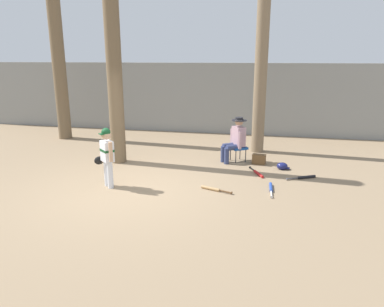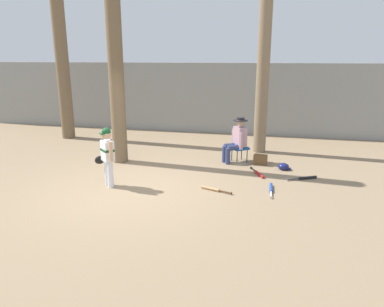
{
  "view_description": "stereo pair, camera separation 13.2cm",
  "coord_description": "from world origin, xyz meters",
  "views": [
    {
      "loc": [
        2.8,
        -6.7,
        2.73
      ],
      "look_at": [
        1.25,
        0.49,
        0.75
      ],
      "focal_mm": 33.55,
      "sensor_mm": 36.0,
      "label": 1
    },
    {
      "loc": [
        2.93,
        -6.67,
        2.73
      ],
      "look_at": [
        1.25,
        0.49,
        0.75
      ],
      "focal_mm": 33.55,
      "sensor_mm": 36.0,
      "label": 2
    }
  ],
  "objects": [
    {
      "name": "tree_near_player",
      "position": [
        -1.08,
        1.96,
        2.79
      ],
      "size": [
        0.66,
        0.66,
        6.31
      ],
      "color": "brown",
      "rests_on": "ground"
    },
    {
      "name": "tree_behind_spectator",
      "position": [
        2.51,
        3.87,
        2.79
      ],
      "size": [
        0.51,
        0.51,
        6.09
      ],
      "color": "#7F6B51",
      "rests_on": "ground"
    },
    {
      "name": "young_ballplayer",
      "position": [
        -0.53,
        0.11,
        0.74
      ],
      "size": [
        0.58,
        0.43,
        1.31
      ],
      "color": "white",
      "rests_on": "ground"
    },
    {
      "name": "concrete_back_wall",
      "position": [
        0.0,
        6.38,
        1.27
      ],
      "size": [
        18.0,
        0.36,
        2.54
      ],
      "primitive_type": "cube",
      "color": "gray",
      "rests_on": "ground"
    },
    {
      "name": "batting_helmet_navy",
      "position": [
        3.2,
        2.2,
        0.08
      ],
      "size": [
        0.32,
        0.25,
        0.19
      ],
      "color": "navy",
      "rests_on": "ground"
    },
    {
      "name": "bat_blue_youth",
      "position": [
        2.93,
        0.66,
        0.03
      ],
      "size": [
        0.09,
        0.8,
        0.07
      ],
      "color": "#2347AD",
      "rests_on": "ground"
    },
    {
      "name": "handbag_beside_stool",
      "position": [
        2.61,
        2.54,
        0.13
      ],
      "size": [
        0.36,
        0.23,
        0.26
      ],
      "primitive_type": "cube",
      "rotation": [
        0.0,
        0.0,
        -0.14
      ],
      "color": "brown",
      "rests_on": "ground"
    },
    {
      "name": "bat_wood_tan",
      "position": [
        1.73,
        0.36,
        0.03
      ],
      "size": [
        0.7,
        0.3,
        0.07
      ],
      "color": "tan",
      "rests_on": "ground"
    },
    {
      "name": "tree_far_left",
      "position": [
        -4.09,
        4.3,
        2.55
      ],
      "size": [
        0.71,
        0.71,
        5.87
      ],
      "color": "brown",
      "rests_on": "ground"
    },
    {
      "name": "ground_plane",
      "position": [
        0.0,
        0.0,
        0.0
      ],
      "size": [
        60.0,
        60.0,
        0.0
      ],
      "primitive_type": "plane",
      "color": "#937A5B"
    },
    {
      "name": "bat_red_barrel",
      "position": [
        2.61,
        1.64,
        0.03
      ],
      "size": [
        0.39,
        0.73,
        0.07
      ],
      "color": "red",
      "rests_on": "ground"
    },
    {
      "name": "bat_black_composite",
      "position": [
        3.69,
        1.56,
        0.03
      ],
      "size": [
        0.69,
        0.4,
        0.07
      ],
      "color": "black",
      "rests_on": "ground"
    },
    {
      "name": "seated_spectator",
      "position": [
        1.96,
        2.63,
        0.64
      ],
      "size": [
        0.65,
        0.59,
        1.2
      ],
      "color": "navy",
      "rests_on": "ground"
    },
    {
      "name": "folding_stool",
      "position": [
        2.04,
        2.68,
        0.36
      ],
      "size": [
        0.56,
        0.56,
        0.41
      ],
      "color": "#194C9E",
      "rests_on": "ground"
    }
  ]
}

